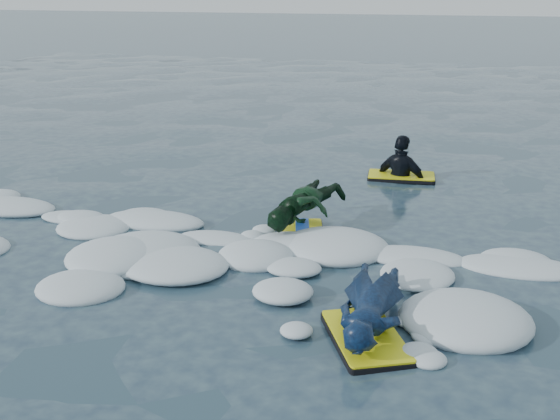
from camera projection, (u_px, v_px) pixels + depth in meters
The scene contains 5 objects.
ground at pixel (227, 293), 6.94m from camera, with size 120.00×120.00×0.00m, color #192E3D.
foam_band at pixel (258, 255), 7.89m from camera, with size 12.00×3.10×0.30m, color silver, non-canonical shape.
prone_woman_unit at pixel (370, 309), 6.13m from camera, with size 0.96×1.62×0.40m.
prone_child_unit at pixel (306, 209), 8.57m from camera, with size 1.05×1.51×0.54m.
waiting_rider_unit at pixel (401, 184), 10.93m from camera, with size 1.07×0.66×1.54m.
Camera 1 is at (2.16, -5.98, 2.94)m, focal length 45.00 mm.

